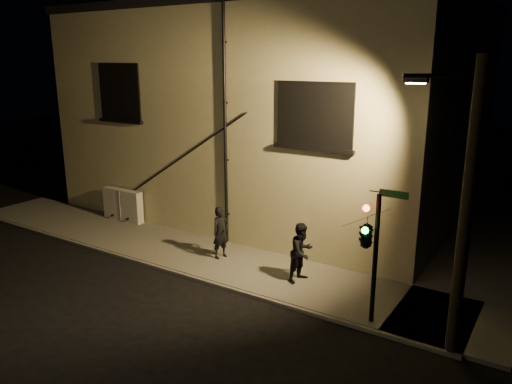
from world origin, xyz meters
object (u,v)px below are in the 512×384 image
Objects in this scene: pedestrian_a at (221,233)px; traffic_signal at (367,234)px; pedestrian_b at (302,252)px; utility_cabinet at (123,205)px; streetlamp_pole at (462,203)px.

traffic_signal is at bearing -88.33° from pedestrian_a.
pedestrian_b is 0.52× the size of traffic_signal.
pedestrian_a is 0.50× the size of traffic_signal.
streetlamp_pole reaches higher than utility_cabinet.
utility_cabinet is 0.57× the size of traffic_signal.
pedestrian_b is at bearing 163.40° from streetlamp_pole.
utility_cabinet is 14.12m from streetlamp_pole.
pedestrian_b is at bearing 151.75° from traffic_signal.
pedestrian_a is 3.14m from pedestrian_b.
pedestrian_a is at bearing 169.05° from streetlamp_pole.
utility_cabinet is 11.87m from traffic_signal.
pedestrian_a is at bearing 100.20° from pedestrian_b.
traffic_signal is 0.52× the size of streetlamp_pole.
pedestrian_b is 0.27× the size of streetlamp_pole.
streetlamp_pole is (7.72, -1.49, 2.62)m from pedestrian_a.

